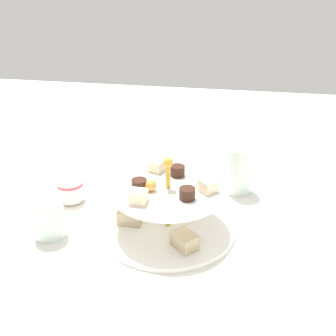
% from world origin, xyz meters
% --- Properties ---
extents(ground_plane, '(2.40, 2.40, 0.00)m').
position_xyz_m(ground_plane, '(0.00, 0.00, 0.00)').
color(ground_plane, silver).
extents(tiered_serving_stand, '(0.27, 0.27, 0.16)m').
position_xyz_m(tiered_serving_stand, '(0.00, -0.00, 0.05)').
color(tiered_serving_stand, white).
rests_on(tiered_serving_stand, ground_plane).
extents(water_glass_tall_right, '(0.07, 0.07, 0.11)m').
position_xyz_m(water_glass_tall_right, '(0.20, -0.13, 0.06)').
color(water_glass_tall_right, silver).
rests_on(water_glass_tall_right, ground_plane).
extents(water_glass_short_left, '(0.06, 0.06, 0.08)m').
position_xyz_m(water_glass_short_left, '(-0.06, 0.23, 0.04)').
color(water_glass_short_left, silver).
rests_on(water_glass_short_left, ground_plane).
extents(teacup_with_saucer, '(0.09, 0.09, 0.05)m').
position_xyz_m(teacup_with_saucer, '(0.07, 0.24, 0.02)').
color(teacup_with_saucer, white).
rests_on(teacup_with_saucer, ground_plane).
extents(butter_knife_left, '(0.16, 0.08, 0.00)m').
position_xyz_m(butter_knife_left, '(-0.12, -0.26, 0.00)').
color(butter_knife_left, silver).
rests_on(butter_knife_left, ground_plane).
extents(butter_knife_right, '(0.11, 0.14, 0.00)m').
position_xyz_m(butter_knife_right, '(0.25, 0.14, 0.00)').
color(butter_knife_right, silver).
rests_on(butter_knife_right, ground_plane).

